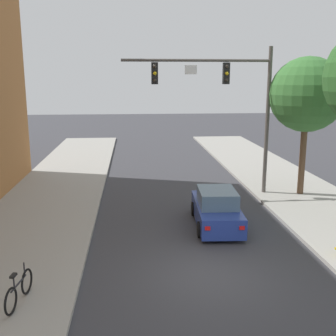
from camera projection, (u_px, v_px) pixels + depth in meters
The scene contains 5 objects.
ground_plane at pixel (209, 274), 12.90m from camera, with size 120.00×120.00×0.00m, color #38383D.
traffic_signal_mast at pixel (227, 93), 20.43m from camera, with size 7.53×0.38×7.50m.
car_lead_blue at pixel (216, 209), 17.03m from camera, with size 2.01×4.32×1.60m.
bicycle_leaning at pixel (19, 290), 10.90m from camera, with size 0.31×1.76×0.98m.
street_tree_second at pixel (307, 95), 20.41m from camera, with size 3.76×3.76×7.02m.
Camera 1 is at (-2.35, -11.71, 6.08)m, focal length 43.52 mm.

